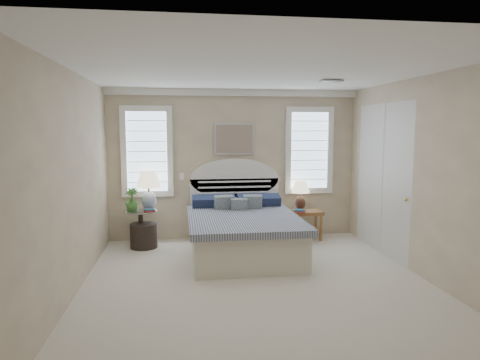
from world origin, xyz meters
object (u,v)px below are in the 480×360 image
Objects in this scene: floor_pot at (144,236)px; lamp_left at (149,186)px; side_table_left at (141,225)px; bed at (242,230)px; nightstand_right at (308,218)px; lamp_right at (301,192)px.

lamp_left is (0.09, 0.15, 0.83)m from floor_pot.
bed is at bearing -19.74° from side_table_left.
bed is 1.47m from nightstand_right.
side_table_left is 0.67m from lamp_left.
bed is 1.53m from lamp_right.
side_table_left is 0.19m from floor_pot.
floor_pot is at bearing -174.02° from lamp_right.
lamp_left reaches higher than side_table_left.
side_table_left is 1.39× the size of floor_pot.
floor_pot is at bearing -176.89° from nightstand_right.
nightstand_right is 0.50m from lamp_right.
floor_pot is at bearing 161.55° from bed.
nightstand_right reaches higher than floor_pot.
lamp_right is (2.71, 0.15, -0.18)m from lamp_left.
floor_pot is 0.85m from lamp_left.
side_table_left is 2.90m from lamp_right.
lamp_right is (2.85, 0.24, 0.47)m from side_table_left.
lamp_right reaches higher than side_table_left.
lamp_right is at bearing 4.74° from side_table_left.
lamp_right reaches higher than floor_pot.
lamp_left is at bearing 58.55° from floor_pot.
lamp_left is at bearing 155.76° from bed.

